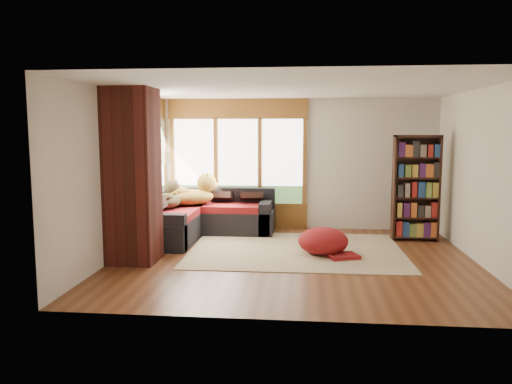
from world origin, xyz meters
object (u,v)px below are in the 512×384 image
(sectional_sofa, at_px, (193,218))
(dog_tan, at_px, (195,192))
(bookshelf, at_px, (416,188))
(brick_chimney, at_px, (133,176))
(area_rug, at_px, (296,250))
(dog_brindle, at_px, (169,197))
(pouf, at_px, (323,240))

(sectional_sofa, xyz_separation_m, dog_tan, (0.03, 0.01, 0.50))
(bookshelf, xyz_separation_m, dog_tan, (-4.07, 0.14, -0.15))
(dog_tan, bearing_deg, sectional_sofa, 170.11)
(brick_chimney, distance_m, area_rug, 2.90)
(area_rug, bearing_deg, brick_chimney, -159.17)
(dog_brindle, bearing_deg, sectional_sofa, -43.60)
(pouf, xyz_separation_m, dog_brindle, (-2.79, 0.98, 0.52))
(bookshelf, bearing_deg, brick_chimney, -157.11)
(brick_chimney, distance_m, dog_tan, 2.17)
(bookshelf, height_order, pouf, bookshelf)
(sectional_sofa, bearing_deg, bookshelf, 2.91)
(brick_chimney, height_order, pouf, brick_chimney)
(brick_chimney, height_order, sectional_sofa, brick_chimney)
(sectional_sofa, bearing_deg, dog_tan, 28.71)
(pouf, bearing_deg, area_rug, 153.73)
(brick_chimney, xyz_separation_m, pouf, (2.86, 0.71, -1.07))
(bookshelf, xyz_separation_m, pouf, (-1.68, -1.21, -0.72))
(dog_brindle, bearing_deg, area_rug, -105.55)
(sectional_sofa, distance_m, dog_tan, 0.50)
(pouf, distance_m, dog_brindle, 3.00)
(dog_brindle, bearing_deg, pouf, -106.90)
(brick_chimney, relative_size, dog_tan, 2.42)
(brick_chimney, distance_m, bookshelf, 4.94)
(brick_chimney, height_order, area_rug, brick_chimney)
(bookshelf, relative_size, dog_tan, 1.76)
(sectional_sofa, distance_m, bookshelf, 4.15)
(brick_chimney, relative_size, bookshelf, 1.37)
(area_rug, height_order, pouf, pouf)
(brick_chimney, height_order, bookshelf, brick_chimney)
(dog_tan, bearing_deg, area_rug, -64.03)
(bookshelf, bearing_deg, dog_brindle, -177.07)
(brick_chimney, bearing_deg, sectional_sofa, 77.71)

